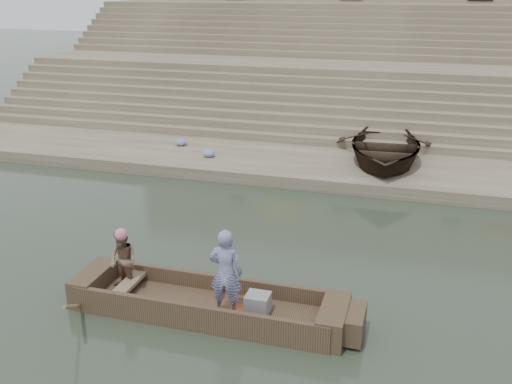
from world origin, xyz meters
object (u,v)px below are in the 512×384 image
at_px(standing_man, 226,273).
at_px(beached_rowboat, 384,147).
at_px(rowing_man, 123,261).
at_px(main_rowboat, 207,309).
at_px(television, 257,304).

xyz_separation_m(standing_man, beached_rowboat, (2.15, 10.47, -0.18)).
height_order(standing_man, rowing_man, standing_man).
distance_m(main_rowboat, television, 1.10).
xyz_separation_m(main_rowboat, beached_rowboat, (2.63, 10.28, 0.82)).
bearing_deg(main_rowboat, standing_man, -21.30).
bearing_deg(television, standing_man, -161.68).
height_order(rowing_man, television, rowing_man).
relative_size(standing_man, rowing_man, 1.35).
bearing_deg(rowing_man, television, 17.98).
bearing_deg(main_rowboat, television, -0.00).
bearing_deg(rowing_man, main_rowboat, 16.75).
distance_m(main_rowboat, beached_rowboat, 10.65).
xyz_separation_m(main_rowboat, standing_man, (0.48, -0.19, 1.00)).
distance_m(rowing_man, beached_rowboat, 11.12).
bearing_deg(rowing_man, beached_rowboat, 86.27).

